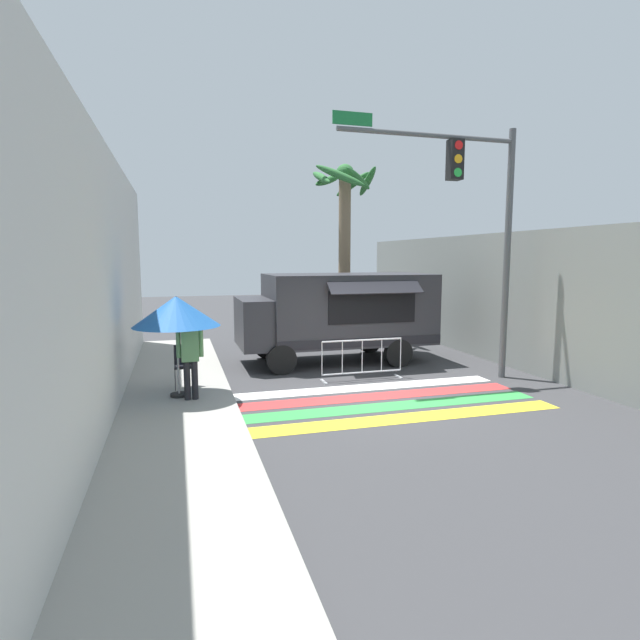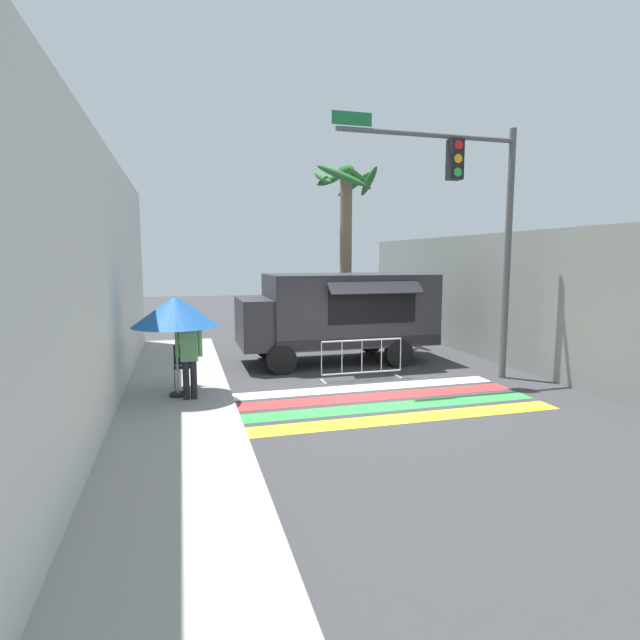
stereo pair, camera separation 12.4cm
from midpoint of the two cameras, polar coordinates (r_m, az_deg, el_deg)
The scene contains 12 objects.
ground_plane at distance 11.07m, azimuth 6.35°, elevation -8.49°, with size 60.00×60.00×0.00m, color #38383A.
sidewalk_left at distance 10.37m, azimuth -21.77°, elevation -9.70°, with size 4.40×16.00×0.12m.
building_left_facade at distance 9.98m, azimuth -23.23°, elevation 4.00°, with size 0.25×16.00×5.05m.
concrete_wall_right at distance 15.59m, azimuth 18.49°, elevation 2.57°, with size 0.20×16.00×3.66m.
crosswalk_painted at distance 10.60m, azimuth 7.43°, elevation -9.20°, with size 6.40×2.84×0.01m.
food_truck at distance 14.11m, azimuth 1.93°, elevation 0.99°, with size 5.43×2.79×2.52m.
traffic_signal_pole at distance 12.56m, azimuth 17.76°, elevation 12.23°, with size 4.55×0.29×6.06m.
patio_umbrella at distance 10.54m, azimuth -15.88°, elevation 0.95°, with size 1.76×1.76×2.08m.
folding_chair at distance 11.46m, azimuth -15.00°, elevation -4.60°, with size 0.43×0.43×0.94m.
vendor_person at distance 10.36m, azimuth -14.41°, elevation -3.64°, with size 0.53×0.22×1.68m.
barricade_front at distance 12.24m, azimuth 5.10°, elevation -4.56°, with size 2.07×0.44×1.00m.
palm_tree at distance 17.15m, azimuth 3.16°, elevation 10.74°, with size 2.25×2.36×6.07m.
Camera 2 is at (-3.94, -9.90, 2.98)m, focal length 28.00 mm.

